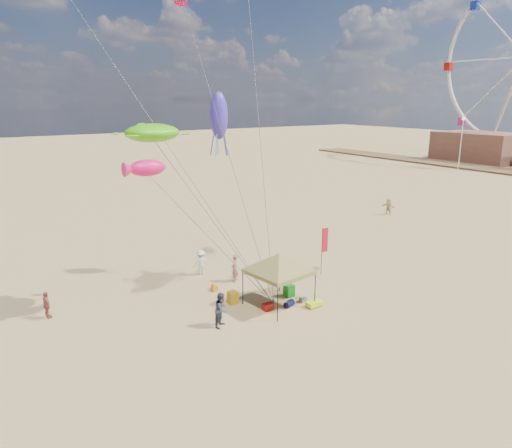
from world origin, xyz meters
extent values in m
plane|color=tan|center=(0.00, 0.00, 0.00)|extent=(280.00, 280.00, 0.00)
cylinder|color=black|center=(-1.82, 1.59, 0.93)|extent=(0.06, 0.06, 1.86)
cylinder|color=black|center=(0.94, 1.93, 0.93)|extent=(0.06, 0.06, 1.86)
cylinder|color=black|center=(-1.48, -1.17, 0.93)|extent=(0.06, 0.06, 1.86)
cylinder|color=black|center=(1.28, -0.83, 0.93)|extent=(0.06, 0.06, 1.86)
cube|color=olive|center=(-0.27, 0.38, 1.97)|extent=(3.19, 3.19, 0.22)
pyramid|color=olive|center=(-0.27, 0.38, 3.01)|extent=(5.59, 5.59, 0.93)
cylinder|color=black|center=(4.78, 2.60, 1.57)|extent=(0.04, 0.04, 3.14)
cube|color=red|center=(5.01, 2.59, 2.30)|extent=(0.46, 0.04, 1.57)
cube|color=#A5130D|center=(-1.11, 0.21, 0.19)|extent=(0.54, 0.38, 0.38)
cube|color=#1317A1|center=(2.57, 3.91, 0.19)|extent=(0.54, 0.38, 0.38)
cylinder|color=#0E1140|center=(0.08, -0.11, 0.18)|extent=(0.69, 0.54, 0.36)
cylinder|color=orange|center=(-2.16, 4.19, 0.18)|extent=(0.54, 0.69, 0.36)
cube|color=#1A931E|center=(0.95, 1.01, 0.35)|extent=(0.50, 0.50, 0.70)
cube|color=#C48F15|center=(-2.25, 1.96, 0.35)|extent=(0.50, 0.50, 0.70)
cube|color=slate|center=(1.12, -0.04, 0.14)|extent=(0.34, 0.30, 0.28)
cube|color=#D7EF1A|center=(1.22, -0.88, 0.20)|extent=(0.90, 0.50, 0.24)
imported|color=#9E6D5A|center=(-0.45, 4.69, 0.87)|extent=(0.75, 0.74, 1.75)
imported|color=#383C4D|center=(-4.07, -0.01, 0.89)|extent=(1.09, 1.05, 1.78)
imported|color=silver|center=(-1.65, 6.90, 0.83)|extent=(1.13, 0.72, 1.66)
imported|color=#9A483B|center=(-11.10, 5.75, 0.73)|extent=(0.44, 0.89, 1.46)
imported|color=tan|center=(21.13, 11.24, 0.80)|extent=(0.84, 1.55, 1.59)
cube|color=#8C5947|center=(67.00, 30.00, 2.60)|extent=(10.00, 14.00, 5.20)
cylinder|color=silver|center=(55.00, 26.00, 4.00)|extent=(0.16, 0.16, 8.00)
sphere|color=#FFF2CC|center=(55.00, 26.00, 8.00)|extent=(0.50, 0.50, 0.50)
cube|color=red|center=(72.00, 41.47, 17.25)|extent=(1.28, 1.28, 1.49)
cube|color=#142DA5|center=(72.00, 37.11, 27.78)|extent=(1.28, 1.28, 1.49)
cube|color=#26A5D8|center=(72.00, 26.57, 2.34)|extent=(1.28, 1.28, 1.49)
cube|color=#F2268C|center=(72.00, 37.11, 6.71)|extent=(1.28, 1.28, 1.49)
ellipsoid|color=#49C70D|center=(-5.70, 3.68, 9.35)|extent=(3.20, 2.81, 0.91)
ellipsoid|color=#F71267|center=(-6.22, 3.25, 7.70)|extent=(2.03, 1.37, 0.82)
ellipsoid|color=#4130B6|center=(-0.23, 6.69, 9.99)|extent=(1.40, 1.40, 2.83)
camera|label=1|loc=(-14.51, -18.62, 10.93)|focal=32.87mm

